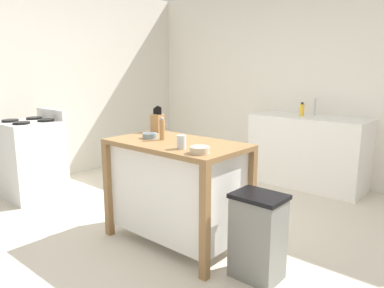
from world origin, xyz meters
TOP-DOWN VIEW (x-y plane):
  - ground_plane at (0.00, 0.00)m, footprint 6.21×6.21m
  - wall_back at (0.00, 2.59)m, footprint 5.21×0.10m
  - wall_left at (-2.60, 1.00)m, footprint 0.10×3.19m
  - kitchen_island at (0.03, -0.02)m, footprint 1.17×0.67m
  - knife_block at (-0.44, 0.21)m, footprint 0.11×0.09m
  - bowl_ceramic_wide at (-0.26, -0.05)m, footprint 0.13×0.13m
  - bowl_stoneware_deep at (0.45, -0.22)m, footprint 0.14×0.14m
  - drinking_cup at (0.24, -0.19)m, footprint 0.07×0.07m
  - pepper_grinder at (-0.12, -0.04)m, footprint 0.04×0.04m
  - trash_bin at (0.85, -0.06)m, footprint 0.36×0.28m
  - sink_counter at (0.20, 2.24)m, footprint 1.43×0.60m
  - sink_faucet at (0.20, 2.38)m, footprint 0.02×0.02m
  - bottle_hand_soap at (0.10, 2.23)m, footprint 0.06×0.06m
  - stove at (-2.05, -0.28)m, footprint 0.60×0.60m

SIDE VIEW (x-z plane):
  - ground_plane at x=0.00m, z-range 0.00..0.00m
  - trash_bin at x=0.85m, z-range 0.00..0.63m
  - sink_counter at x=0.20m, z-range 0.00..0.90m
  - stove at x=-2.05m, z-range -0.05..0.96m
  - kitchen_island at x=0.03m, z-range 0.05..0.94m
  - bowl_ceramic_wide at x=-0.26m, z-range 0.89..0.94m
  - bowl_stoneware_deep at x=0.45m, z-range 0.89..0.94m
  - drinking_cup at x=0.24m, z-range 0.89..0.99m
  - bottle_hand_soap at x=0.10m, z-range 0.89..1.06m
  - knife_block at x=-0.44m, z-range 0.86..1.11m
  - pepper_grinder at x=-0.12m, z-range 0.88..1.08m
  - sink_faucet at x=0.20m, z-range 0.89..1.11m
  - wall_back at x=0.00m, z-range 0.00..2.60m
  - wall_left at x=-2.60m, z-range 0.00..2.60m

